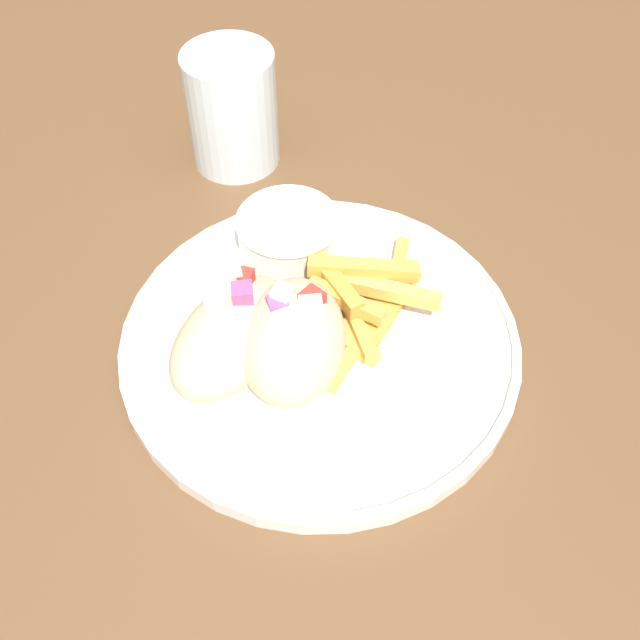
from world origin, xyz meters
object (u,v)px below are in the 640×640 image
pita_sandwich_far (232,335)px  water_glass (233,114)px  plate (320,340)px  sauce_ramekin (288,234)px  pita_sandwich_near (293,339)px  fries_pile (363,302)px

pita_sandwich_far → water_glass: 0.25m
plate → water_glass: bearing=68.7°
pita_sandwich_far → sauce_ramekin: size_ratio=1.60×
plate → water_glass: (0.09, 0.23, 0.04)m
sauce_ramekin → water_glass: 0.15m
pita_sandwich_near → sauce_ramekin: (0.07, 0.09, -0.01)m
fries_pile → sauce_ramekin: same height
pita_sandwich_far → pita_sandwich_near: bearing=-70.3°
plate → fries_pile: 0.04m
fries_pile → sauce_ramekin: size_ratio=1.76×
fries_pile → sauce_ramekin: 0.09m
water_glass → plate: bearing=-111.3°
plate → fries_pile: (0.04, -0.00, 0.02)m
sauce_ramekin → water_glass: size_ratio=0.77×
pita_sandwich_far → fries_pile: size_ratio=0.91×
fries_pile → pita_sandwich_far: bearing=162.9°
plate → pita_sandwich_near: bearing=-167.3°
fries_pile → sauce_ramekin: (-0.00, 0.09, 0.01)m
pita_sandwich_near → fries_pile: 0.07m
pita_sandwich_far → water_glass: size_ratio=1.24×
sauce_ramekin → water_glass: (0.05, 0.14, 0.01)m
plate → pita_sandwich_far: (-0.06, 0.03, 0.03)m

